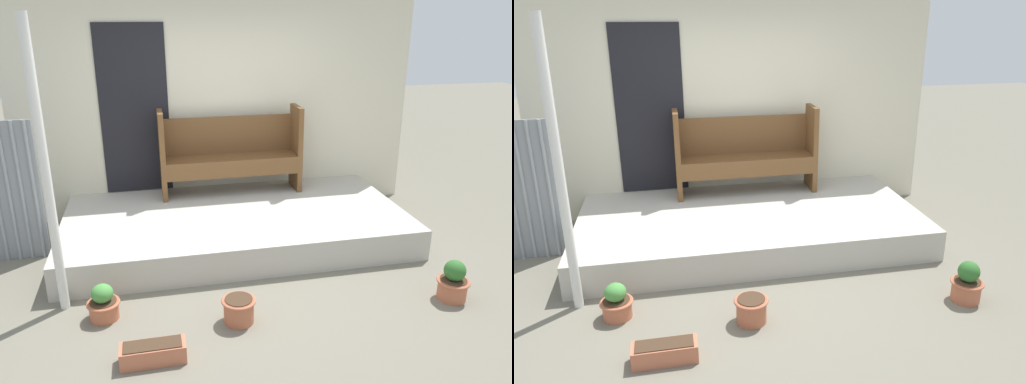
% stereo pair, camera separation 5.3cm
% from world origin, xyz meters
% --- Properties ---
extents(ground_plane, '(24.00, 24.00, 0.00)m').
position_xyz_m(ground_plane, '(0.00, 0.00, 0.00)').
color(ground_plane, '#706B5B').
extents(porch_slab, '(3.76, 1.92, 0.33)m').
position_xyz_m(porch_slab, '(0.09, 0.96, 0.17)').
color(porch_slab, '#B7B2A5').
rests_on(porch_slab, ground_plane).
extents(house_wall, '(4.96, 0.08, 2.60)m').
position_xyz_m(house_wall, '(0.05, 1.95, 1.30)').
color(house_wall, beige).
rests_on(house_wall, ground_plane).
extents(support_post, '(0.08, 0.08, 2.46)m').
position_xyz_m(support_post, '(-1.63, -0.10, 1.23)').
color(support_post, silver).
rests_on(support_post, ground_plane).
extents(bench, '(1.70, 0.40, 1.05)m').
position_xyz_m(bench, '(0.16, 1.65, 0.87)').
color(bench, brown).
rests_on(bench, porch_slab).
extents(flower_pot_left, '(0.28, 0.28, 0.32)m').
position_xyz_m(flower_pot_left, '(-1.28, -0.35, 0.14)').
color(flower_pot_left, '#B26042').
rests_on(flower_pot_left, ground_plane).
extents(flower_pot_middle, '(0.29, 0.29, 0.22)m').
position_xyz_m(flower_pot_middle, '(-0.17, -0.64, 0.12)').
color(flower_pot_middle, '#B26042').
rests_on(flower_pot_middle, ground_plane).
extents(flower_pot_right, '(0.29, 0.29, 0.38)m').
position_xyz_m(flower_pot_right, '(1.78, -0.71, 0.17)').
color(flower_pot_right, '#B26042').
rests_on(flower_pot_right, ground_plane).
extents(planter_box_rect, '(0.48, 0.18, 0.15)m').
position_xyz_m(planter_box_rect, '(-0.89, -1.00, 0.08)').
color(planter_box_rect, '#B76647').
rests_on(planter_box_rect, ground_plane).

